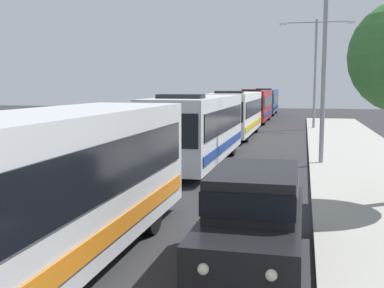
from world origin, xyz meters
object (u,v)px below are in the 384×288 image
bus_fourth_in_line (255,105)px  streetlamp_far (316,63)px  bus_lead (44,187)px  bus_rear (266,101)px  bus_second_in_line (198,127)px  white_suv (254,213)px  bus_middle (236,112)px  streetlamp_mid (325,43)px

bus_fourth_in_line → streetlamp_far: (5.40, -6.67, 3.68)m
bus_lead → bus_rear: bearing=90.0°
bus_second_in_line → white_suv: bus_second_in_line is taller
bus_lead → white_suv: bearing=21.9°
bus_middle → streetlamp_far: streetlamp_far is taller
bus_middle → bus_rear: 26.18m
bus_middle → streetlamp_far: size_ratio=1.27×
white_suv → streetlamp_far: bearing=86.8°
bus_rear → streetlamp_far: bearing=-74.5°
bus_second_in_line → bus_middle: same height
bus_second_in_line → streetlamp_mid: streetlamp_mid is taller
streetlamp_mid → streetlamp_far: bearing=90.0°
bus_rear → streetlamp_far: 20.58m
bus_second_in_line → white_suv: size_ratio=2.13×
bus_lead → white_suv: size_ratio=2.12×
bus_lead → bus_middle: size_ratio=0.96×
bus_fourth_in_line → bus_second_in_line: bearing=-90.0°
bus_middle → bus_fourth_in_line: (0.00, 13.33, 0.00)m
bus_second_in_line → bus_rear: same height
bus_second_in_line → white_suv: (3.70, -11.64, -0.66)m
bus_middle → white_suv: size_ratio=2.21×
bus_lead → bus_middle: (0.00, 25.40, 0.00)m
streetlamp_mid → streetlamp_far: (0.00, 18.09, 0.00)m
bus_middle → streetlamp_mid: streetlamp_mid is taller
bus_middle → bus_lead: bearing=-90.0°
bus_rear → white_suv: bearing=-85.8°
white_suv → streetlamp_mid: size_ratio=0.58×
bus_lead → bus_fourth_in_line: size_ratio=0.96×
bus_rear → bus_fourth_in_line: bearing=-90.0°
white_suv → streetlamp_far: 30.93m
streetlamp_mid → streetlamp_far: streetlamp_far is taller
bus_middle → white_suv: bearing=-81.2°
bus_second_in_line → bus_fourth_in_line: bearing=90.0°
bus_second_in_line → bus_rear: size_ratio=0.99×
streetlamp_far → bus_middle: bearing=-129.0°
bus_lead → bus_fourth_in_line: bearing=90.0°
bus_fourth_in_line → white_suv: bearing=-84.3°
bus_middle → white_suv: (3.70, -23.92, -0.66)m
bus_lead → bus_second_in_line: (0.00, 13.13, 0.00)m
bus_lead → bus_rear: size_ratio=0.98×
bus_rear → streetlamp_far: size_ratio=1.24×
streetlamp_mid → bus_rear: bearing=98.2°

